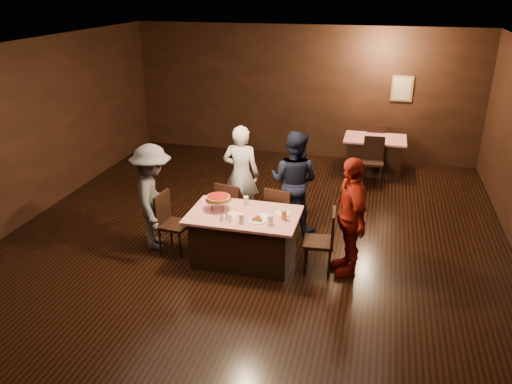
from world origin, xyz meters
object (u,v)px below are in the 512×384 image
chair_back_near (373,161)px  plate_empty (283,213)px  chair_back_far (375,143)px  glass_back (246,201)px  chair_end_left (174,224)px  diner_navy_hoodie (294,182)px  main_table (244,237)px  diner_red_shirt (350,217)px  glass_front_right (270,220)px  chair_far_right (281,214)px  glass_front_left (241,219)px  chair_end_right (319,241)px  back_table (374,155)px  pizza_stand (218,198)px  diner_white_jacket (241,174)px  glass_amber (284,215)px  diner_grey_knit (153,197)px  chair_far_left (233,208)px

chair_back_near → plate_empty: size_ratio=3.80×
chair_back_far → glass_back: bearing=68.6°
chair_back_far → glass_back: (-1.77, -4.66, 0.37)m
chair_end_left → diner_navy_hoodie: 2.05m
main_table → diner_red_shirt: diner_red_shirt is taller
glass_front_right → main_table: bearing=150.9°
chair_far_right → glass_front_left: (-0.35, -1.05, 0.37)m
chair_end_right → diner_navy_hoodie: bearing=-158.3°
back_table → diner_navy_hoodie: (-1.20, -3.15, 0.47)m
chair_end_right → chair_back_far: bearing=168.7°
chair_far_right → pizza_stand: pizza_stand is taller
main_table → chair_far_right: 0.85m
chair_far_right → diner_white_jacket: size_ratio=0.56×
diner_navy_hoodie → diner_white_jacket: bearing=5.2°
main_table → back_table: (1.72, 4.36, 0.00)m
main_table → diner_red_shirt: bearing=3.1°
chair_far_right → glass_amber: size_ratio=6.79×
diner_white_jacket → glass_front_left: diner_white_jacket is taller
diner_navy_hoodie → glass_front_right: diner_navy_hoodie is taller
chair_back_near → pizza_stand: 4.21m
back_table → pizza_stand: 4.83m
glass_back → pizza_stand: bearing=-144.5°
chair_back_far → glass_front_right: 5.37m
diner_grey_knit → glass_front_right: 1.94m
chair_back_near → plate_empty: (-1.17, -3.51, 0.30)m
diner_white_jacket → glass_back: size_ratio=12.20×
glass_back → chair_end_right: bearing=-14.6°
chair_back_near → glass_amber: 3.89m
plate_empty → glass_amber: (0.05, -0.20, 0.06)m
chair_end_right → glass_front_left: (-1.05, -0.30, 0.37)m
chair_far_right → diner_grey_knit: (-1.86, -0.66, 0.36)m
pizza_stand → main_table: bearing=-7.1°
chair_far_left → glass_back: (0.35, -0.45, 0.37)m
chair_far_right → diner_navy_hoodie: 0.60m
chair_far_right → glass_back: (-0.45, -0.45, 0.37)m
chair_far_right → plate_empty: (0.15, -0.60, 0.30)m
chair_end_right → chair_far_left: bearing=-120.8°
chair_far_right → diner_red_shirt: diner_red_shirt is taller
diner_white_jacket → diner_red_shirt: bearing=146.8°
diner_white_jacket → pizza_stand: diner_white_jacket is taller
chair_far_right → diner_navy_hoodie: bearing=-94.6°
plate_empty → glass_front_right: (-0.10, -0.40, 0.06)m
pizza_stand → plate_empty: bearing=6.0°
back_table → chair_back_near: 0.71m
back_table → glass_back: 4.45m
chair_end_left → chair_back_near: 4.61m
chair_far_right → glass_back: bearing=54.3°
chair_back_near → glass_front_left: chair_back_near is taller
glass_amber → glass_front_right: bearing=-126.9°
chair_far_right → plate_empty: 0.69m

